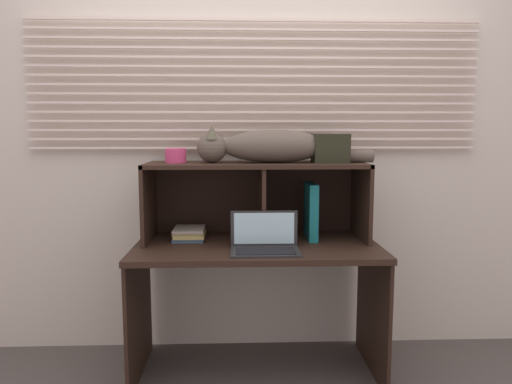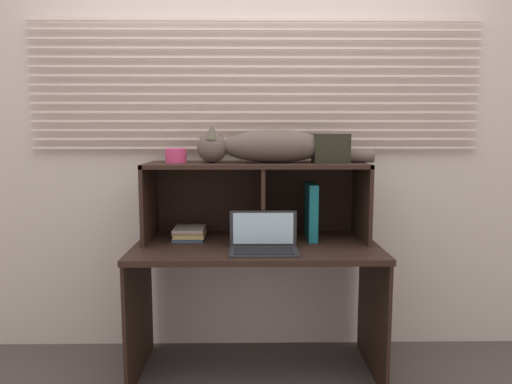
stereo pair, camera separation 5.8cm
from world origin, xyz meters
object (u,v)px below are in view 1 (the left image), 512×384
cat (266,147)px  storage_box (330,148)px  laptop (265,243)px  small_basket (176,156)px  book_stack (189,233)px  binder_upright (311,211)px

cat → storage_box: bearing=0.0°
cat → storage_box: (0.35, 0.00, -0.01)m
laptop → small_basket: bearing=149.6°
small_basket → storage_box: size_ratio=0.59×
book_stack → storage_box: bearing=-0.2°
laptop → small_basket: size_ratio=3.04×
cat → binder_upright: cat is taller
book_stack → binder_upright: bearing=-0.2°
binder_upright → book_stack: 0.68m
cat → laptop: bearing=-94.8°
cat → small_basket: cat is taller
laptop → book_stack: 0.49m
binder_upright → storage_box: (0.10, 0.00, 0.34)m
binder_upright → storage_box: storage_box is taller
laptop → book_stack: (-0.40, 0.28, -0.01)m
laptop → cat: bearing=85.2°
cat → book_stack: size_ratio=4.50×
cat → storage_box: cat is taller
cat → laptop: 0.54m
laptop → storage_box: storage_box is taller
small_basket → cat: bearing=-0.0°
binder_upright → small_basket: bearing=180.0°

